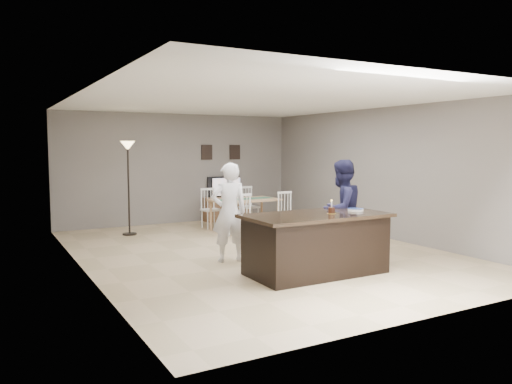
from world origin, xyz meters
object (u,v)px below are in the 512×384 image
tv_console (227,209)px  television (225,187)px  woman (229,212)px  man (341,210)px  birthday_cake (331,210)px  plate_stack (356,210)px  kitchen_island (316,244)px  floor_lamp (128,162)px  dining_table (245,204)px

tv_console → television: size_ratio=1.31×
woman → man: size_ratio=0.97×
tv_console → birthday_cake: 5.77m
plate_stack → tv_console: bearing=85.2°
woman → kitchen_island: bearing=132.2°
kitchen_island → birthday_cake: size_ratio=10.38×
man → floor_lamp: bearing=-72.3°
woman → birthday_cake: bearing=137.0°
kitchen_island → floor_lamp: bearing=108.6°
television → man: size_ratio=0.54×
plate_stack → kitchen_island: bearing=178.2°
woman → television: bearing=-102.5°
dining_table → kitchen_island: bearing=-105.4°
woman → man: (1.69, -0.80, 0.02)m
kitchen_island → birthday_cake: (0.22, -0.08, 0.49)m
plate_stack → floor_lamp: size_ratio=0.12×
kitchen_island → dining_table: (0.89, 3.98, 0.13)m
man → dining_table: size_ratio=0.95×
woman → plate_stack: bearing=149.9°
dining_table → floor_lamp: bearing=162.1°
television → kitchen_island: bearing=78.0°
television → floor_lamp: 3.02m
television → floor_lamp: bearing=19.9°
woman → dining_table: size_ratio=0.92×
woman → plate_stack: woman is taller
dining_table → floor_lamp: (-2.45, 0.66, 0.97)m
kitchen_island → plate_stack: 0.86m
kitchen_island → birthday_cake: 0.55m
woman → floor_lamp: bearing=-64.3°
tv_console → birthday_cake: (-0.98, -5.65, 0.65)m
kitchen_island → plate_stack: size_ratio=8.68×
television → plate_stack: bearing=85.2°
tv_console → woman: woman is taller
tv_console → birthday_cake: size_ratio=5.79×
tv_console → floor_lamp: bearing=-161.4°
dining_table → man: bearing=-92.4°
floor_lamp → television: bearing=19.9°
television → plate_stack: size_ratio=3.69×
kitchen_island → television: (1.20, 5.64, 0.41)m
floor_lamp → kitchen_island: bearing=-71.4°
kitchen_island → tv_console: (1.20, 5.57, -0.15)m
dining_table → floor_lamp: size_ratio=0.88×
television → dining_table: television is taller
television → plate_stack: (-0.47, -5.66, 0.06)m
television → birthday_cake: (-0.98, -5.72, 0.09)m
tv_console → dining_table: 1.65m
television → dining_table: 1.71m
tv_console → man: (-0.29, -5.02, 0.54)m
tv_console → dining_table: (-0.31, -1.59, 0.29)m
tv_console → man: bearing=-93.3°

